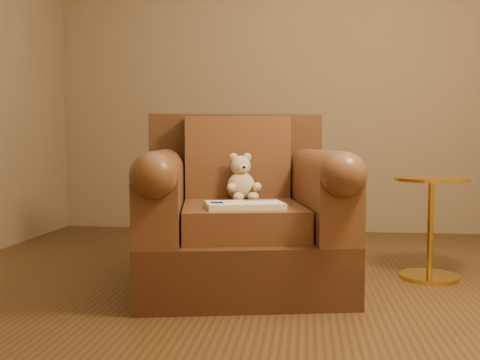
# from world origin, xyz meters

# --- Properties ---
(floor) EXTENTS (4.00, 4.00, 0.00)m
(floor) POSITION_xyz_m (0.00, 0.00, 0.00)
(floor) COLOR #50351B
(floor) RESTS_ON ground
(armchair) EXTENTS (1.28, 1.23, 0.98)m
(armchair) POSITION_xyz_m (-0.08, 0.10, 0.38)
(armchair) COLOR #462817
(armchair) RESTS_ON floor
(teddy_bear) EXTENTS (0.21, 0.24, 0.28)m
(teddy_bear) POSITION_xyz_m (-0.08, 0.19, 0.58)
(teddy_bear) COLOR #C8B38C
(teddy_bear) RESTS_ON armchair
(guidebook) EXTENTS (0.44, 0.34, 0.03)m
(guidebook) POSITION_xyz_m (-0.02, -0.18, 0.49)
(guidebook) COLOR beige
(guidebook) RESTS_ON armchair
(side_table) EXTENTS (0.43, 0.43, 0.60)m
(side_table) POSITION_xyz_m (1.02, 0.34, 0.32)
(side_table) COLOR gold
(side_table) RESTS_ON floor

